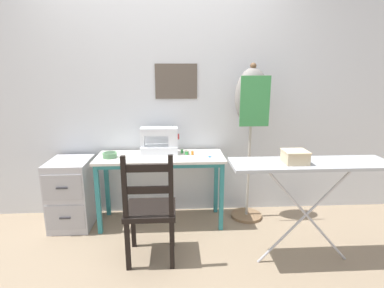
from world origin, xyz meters
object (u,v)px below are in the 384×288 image
(wooden_chair, at_px, (150,210))
(scissors, at_px, (213,157))
(thread_spool_mid_table, at_px, (187,153))
(filing_cabinet, at_px, (72,193))
(thread_spool_near_machine, at_px, (182,151))
(fabric_bowl, at_px, (110,155))
(storage_box, at_px, (295,157))
(dress_form, at_px, (251,107))
(sewing_machine, at_px, (161,141))
(thread_spool_far_edge, at_px, (192,153))
(ironing_board, at_px, (311,168))

(wooden_chair, bearing_deg, scissors, 44.12)
(thread_spool_mid_table, xyz_separation_m, filing_cabinet, (-1.14, -0.03, -0.39))
(thread_spool_near_machine, distance_m, filing_cabinet, 1.17)
(fabric_bowl, bearing_deg, storage_box, -25.02)
(wooden_chair, distance_m, storage_box, 1.19)
(fabric_bowl, relative_size, dress_form, 0.08)
(sewing_machine, xyz_separation_m, scissors, (0.50, -0.16, -0.12))
(thread_spool_far_edge, bearing_deg, scissors, -23.29)
(sewing_machine, distance_m, thread_spool_near_machine, 0.23)
(filing_cabinet, relative_size, dress_form, 0.42)
(thread_spool_near_machine, xyz_separation_m, thread_spool_far_edge, (0.10, -0.06, 0.00))
(sewing_machine, distance_m, filing_cabinet, 1.02)
(sewing_machine, height_order, wooden_chair, sewing_machine)
(thread_spool_far_edge, distance_m, storage_box, 1.05)
(filing_cabinet, distance_m, ironing_board, 2.22)
(scissors, bearing_deg, thread_spool_mid_table, 159.68)
(thread_spool_far_edge, distance_m, ironing_board, 1.13)
(thread_spool_near_machine, xyz_separation_m, storage_box, (0.82, -0.82, 0.17))
(scissors, height_order, thread_spool_mid_table, thread_spool_mid_table)
(storage_box, bearing_deg, wooden_chair, 174.02)
(filing_cabinet, xyz_separation_m, dress_form, (1.78, 0.05, 0.84))
(ironing_board, bearing_deg, wooden_chair, 175.46)
(scissors, xyz_separation_m, filing_cabinet, (-1.39, 0.07, -0.37))
(scissors, height_order, dress_form, dress_form)
(scissors, bearing_deg, sewing_machine, 162.38)
(thread_spool_mid_table, distance_m, ironing_board, 1.18)
(thread_spool_mid_table, xyz_separation_m, dress_form, (0.64, 0.03, 0.45))
(thread_spool_mid_table, height_order, dress_form, dress_form)
(fabric_bowl, height_order, thread_spool_far_edge, fabric_bowl)
(thread_spool_far_edge, relative_size, dress_form, 0.03)
(sewing_machine, relative_size, scissors, 2.59)
(fabric_bowl, xyz_separation_m, filing_cabinet, (-0.40, 0.03, -0.40))
(wooden_chair, bearing_deg, fabric_bowl, 125.44)
(dress_form, bearing_deg, scissors, -162.09)
(sewing_machine, xyz_separation_m, thread_spool_mid_table, (0.25, -0.07, -0.10))
(ironing_board, bearing_deg, filing_cabinet, 160.68)
(thread_spool_near_machine, distance_m, dress_form, 0.82)
(thread_spool_near_machine, distance_m, storage_box, 1.17)
(thread_spool_far_edge, bearing_deg, sewing_machine, 166.22)
(scissors, distance_m, dress_form, 0.62)
(sewing_machine, bearing_deg, wooden_chair, -95.38)
(wooden_chair, relative_size, storage_box, 5.22)
(storage_box, bearing_deg, dress_form, 100.14)
(sewing_machine, xyz_separation_m, storage_box, (1.03, -0.83, 0.06))
(ironing_board, bearing_deg, fabric_bowl, 157.30)
(scissors, relative_size, storage_box, 0.83)
(dress_form, bearing_deg, sewing_machine, 177.64)
(scissors, distance_m, filing_cabinet, 1.44)
(dress_form, bearing_deg, wooden_chair, -144.61)
(thread_spool_far_edge, relative_size, ironing_board, 0.04)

